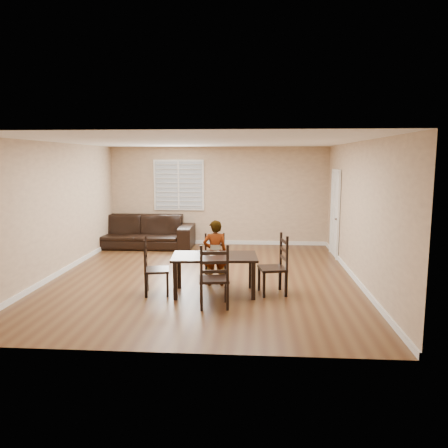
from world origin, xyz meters
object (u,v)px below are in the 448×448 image
(dining_table, at_px, (215,260))
(donut, at_px, (216,252))
(chair_left, at_px, (150,269))
(chair_right, at_px, (279,267))
(sofa, at_px, (139,231))
(chair_near, at_px, (215,259))
(chair_far, at_px, (214,280))
(child, at_px, (215,253))

(dining_table, height_order, donut, donut)
(chair_left, relative_size, chair_right, 0.95)
(donut, bearing_deg, sofa, 122.62)
(dining_table, height_order, chair_near, chair_near)
(chair_far, height_order, chair_right, chair_right)
(dining_table, height_order, chair_far, chair_far)
(dining_table, xyz_separation_m, child, (-0.04, 0.53, 0.02))
(chair_far, xyz_separation_m, donut, (-0.06, 0.97, 0.24))
(child, bearing_deg, dining_table, 83.78)
(child, xyz_separation_m, sofa, (-2.39, 3.44, -0.19))
(chair_near, bearing_deg, donut, -92.88)
(dining_table, distance_m, donut, 0.20)
(child, bearing_deg, chair_right, 149.35)
(dining_table, bearing_deg, child, 90.00)
(chair_left, bearing_deg, dining_table, -96.27)
(dining_table, distance_m, sofa, 4.66)
(chair_far, xyz_separation_m, chair_right, (1.07, 0.90, 0.01))
(chair_near, distance_m, child, 0.46)
(chair_near, xyz_separation_m, donut, (0.09, -0.77, 0.30))
(dining_table, bearing_deg, sofa, 117.11)
(dining_table, relative_size, donut, 15.81)
(dining_table, bearing_deg, chair_right, 0.79)
(chair_right, bearing_deg, chair_far, -61.27)
(dining_table, bearing_deg, chair_left, -179.25)
(chair_near, relative_size, chair_right, 0.86)
(chair_far, bearing_deg, dining_table, -93.26)
(dining_table, relative_size, chair_right, 1.44)
(chair_near, height_order, donut, chair_near)
(dining_table, relative_size, chair_far, 1.47)
(child, bearing_deg, chair_far, 84.15)
(chair_right, relative_size, child, 0.86)
(dining_table, height_order, chair_left, chair_left)
(chair_far, bearing_deg, donut, -94.46)
(chair_right, height_order, sofa, chair_right)
(chair_left, distance_m, child, 1.28)
(chair_right, relative_size, sofa, 0.36)
(chair_left, distance_m, sofa, 4.27)
(chair_near, bearing_deg, dining_table, -94.37)
(dining_table, relative_size, sofa, 0.52)
(chair_left, relative_size, child, 0.81)
(sofa, bearing_deg, chair_right, -47.73)
(chair_left, bearing_deg, sofa, 6.29)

